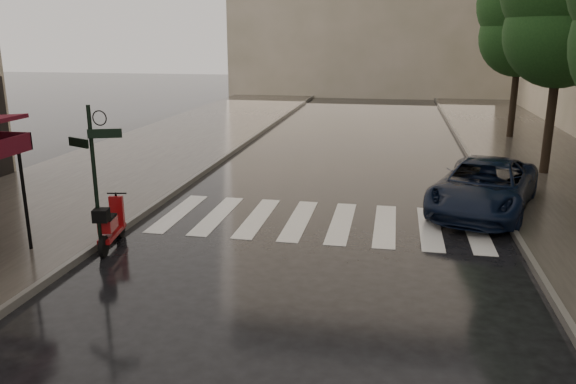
% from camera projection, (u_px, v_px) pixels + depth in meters
% --- Properties ---
extents(ground, '(120.00, 120.00, 0.00)m').
position_uv_depth(ground, '(76.00, 331.00, 8.61)').
color(ground, black).
rests_on(ground, ground).
extents(sidewalk_near, '(6.00, 60.00, 0.12)m').
position_uv_depth(sidewalk_near, '(141.00, 158.00, 20.77)').
color(sidewalk_near, '#38332D').
rests_on(sidewalk_near, ground).
extents(sidewalk_far, '(5.50, 60.00, 0.12)m').
position_uv_depth(sidewalk_far, '(568.00, 175.00, 18.11)').
color(sidewalk_far, '#38332D').
rests_on(sidewalk_far, ground).
extents(curb_near, '(0.12, 60.00, 0.16)m').
position_uv_depth(curb_near, '(220.00, 160.00, 20.21)').
color(curb_near, '#595651').
rests_on(curb_near, ground).
extents(curb_far, '(0.12, 60.00, 0.16)m').
position_uv_depth(curb_far, '(478.00, 171.00, 18.61)').
color(curb_far, '#595651').
rests_on(curb_far, ground).
extents(crosswalk, '(7.85, 3.20, 0.01)m').
position_uv_depth(crosswalk, '(320.00, 221.00, 13.75)').
color(crosswalk, silver).
rests_on(crosswalk, ground).
extents(signpost, '(1.17, 0.29, 3.10)m').
position_uv_depth(signpost, '(94.00, 169.00, 11.18)').
color(signpost, black).
rests_on(signpost, ground).
extents(tree_far, '(3.80, 3.80, 8.16)m').
position_uv_depth(tree_far, '(523.00, 10.00, 23.40)').
color(tree_far, black).
rests_on(tree_far, sidewalk_far).
extents(scooter, '(0.58, 1.60, 1.06)m').
position_uv_depth(scooter, '(110.00, 226.00, 11.93)').
color(scooter, black).
rests_on(scooter, ground).
extents(parked_car, '(3.57, 5.22, 1.33)m').
position_uv_depth(parked_car, '(484.00, 186.00, 14.42)').
color(parked_car, black).
rests_on(parked_car, ground).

